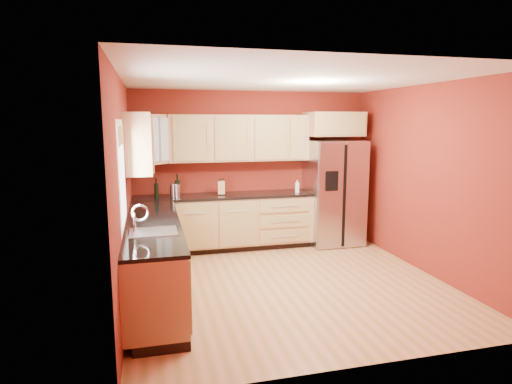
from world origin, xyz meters
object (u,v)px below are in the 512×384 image
at_px(canister_left, 174,190).
at_px(knife_block, 221,188).
at_px(refrigerator, 334,192).
at_px(wine_bottle_a, 178,185).
at_px(soap_dispenser, 297,186).

height_order(canister_left, knife_block, knife_block).
xyz_separation_m(refrigerator, knife_block, (-1.93, 0.09, 0.14)).
distance_m(refrigerator, canister_left, 2.70).
bearing_deg(canister_left, knife_block, 4.12).
bearing_deg(wine_bottle_a, refrigerator, -1.15).
bearing_deg(knife_block, wine_bottle_a, -167.43).
xyz_separation_m(wine_bottle_a, soap_dispenser, (1.97, -0.06, -0.08)).
bearing_deg(soap_dispenser, wine_bottle_a, 178.26).
height_order(knife_block, soap_dispenser, knife_block).
bearing_deg(soap_dispenser, refrigerator, 0.61).
height_order(canister_left, wine_bottle_a, wine_bottle_a).
distance_m(wine_bottle_a, soap_dispenser, 1.97).
xyz_separation_m(refrigerator, canister_left, (-2.70, 0.04, 0.14)).
bearing_deg(refrigerator, wine_bottle_a, 178.85).
height_order(wine_bottle_a, knife_block, wine_bottle_a).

